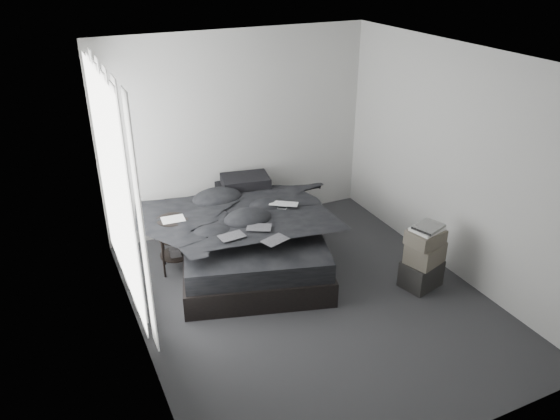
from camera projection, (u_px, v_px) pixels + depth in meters
name	position (u px, v px, depth m)	size (l,w,h in m)	color
floor	(311.00, 301.00, 5.97)	(3.60, 4.20, 0.01)	#2D2D2F
ceiling	(318.00, 59.00, 4.82)	(3.60, 4.20, 0.01)	white
wall_back	(238.00, 132.00, 7.10)	(3.60, 0.01, 2.60)	beige
wall_front	(462.00, 309.00, 3.69)	(3.60, 0.01, 2.60)	beige
wall_left	(131.00, 229.00, 4.71)	(0.01, 4.20, 2.60)	beige
wall_right	(456.00, 164.00, 6.08)	(0.01, 4.20, 2.60)	beige
window_left	(114.00, 186.00, 5.42)	(0.02, 2.00, 2.30)	white
curtain_left	(120.00, 191.00, 5.47)	(0.06, 2.12, 2.48)	white
bed	(252.00, 252.00, 6.63)	(1.62, 2.14, 0.29)	black
mattress	(251.00, 233.00, 6.51)	(1.56, 2.08, 0.23)	black
duvet	(251.00, 217.00, 6.36)	(1.58, 1.83, 0.25)	black
pillow_lower	(240.00, 191.00, 7.16)	(0.64, 0.44, 0.15)	black
pillow_upper	(245.00, 181.00, 7.09)	(0.60, 0.42, 0.14)	black
laptop	(283.00, 200.00, 6.44)	(0.34, 0.22, 0.03)	silver
comic_a	(232.00, 230.00, 5.81)	(0.27, 0.18, 0.01)	black
comic_b	(259.00, 221.00, 5.98)	(0.27, 0.18, 0.01)	black
comic_c	(275.00, 233.00, 5.72)	(0.27, 0.18, 0.01)	black
side_stand	(175.00, 245.00, 6.39)	(0.36, 0.36, 0.67)	black
papers	(173.00, 220.00, 6.23)	(0.26, 0.19, 0.01)	white
floor_books	(195.00, 258.00, 6.61)	(0.16, 0.22, 0.16)	black
box_lower	(421.00, 274.00, 6.17)	(0.42, 0.33, 0.31)	black
box_mid	(425.00, 253.00, 6.05)	(0.39, 0.31, 0.24)	#554E43
box_upper	(425.00, 237.00, 5.96)	(0.37, 0.30, 0.16)	#554E43
art_book_white	(427.00, 229.00, 5.92)	(0.32, 0.26, 0.03)	silver
art_book_snake	(429.00, 227.00, 5.90)	(0.31, 0.25, 0.03)	silver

